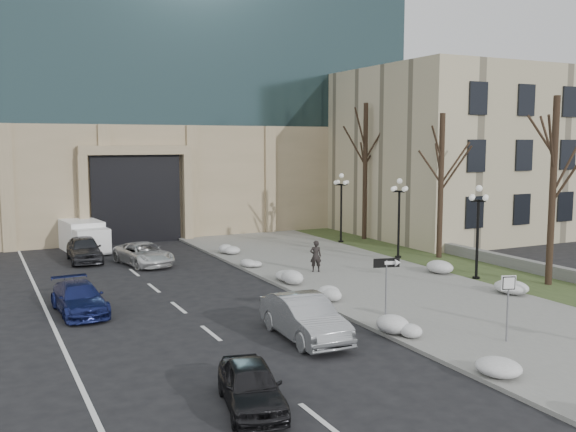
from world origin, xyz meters
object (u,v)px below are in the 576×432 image
at_px(car_d, 144,254).
at_px(box_truck, 81,236).
at_px(lamppost_b, 478,219).
at_px(lamppost_d, 341,198).
at_px(one_way_sign, 391,271).
at_px(car_c, 79,298).
at_px(lamppost_c, 399,207).
at_px(pedestrian, 316,256).
at_px(car_e, 84,249).
at_px(car_a, 251,386).
at_px(car_b, 304,318).
at_px(keep_sign, 508,294).

bearing_deg(car_d, box_truck, 98.22).
height_order(lamppost_b, lamppost_d, same).
height_order(one_way_sign, lamppost_b, lamppost_b).
xyz_separation_m(car_d, one_way_sign, (4.84, -16.70, 1.64)).
height_order(car_c, lamppost_c, lamppost_c).
xyz_separation_m(pedestrian, lamppost_b, (6.38, -4.96, 2.13)).
xyz_separation_m(car_e, lamppost_c, (16.65, -7.37, 2.33)).
distance_m(car_a, box_truck, 27.23).
distance_m(car_a, car_d, 20.64).
xyz_separation_m(car_d, pedestrian, (7.45, -6.39, 0.32)).
bearing_deg(car_c, car_d, 58.52).
xyz_separation_m(car_a, box_truck, (-0.11, 27.23, 0.32)).
bearing_deg(car_c, car_e, 76.95).
bearing_deg(car_a, car_d, 96.00).
distance_m(car_e, one_way_sign, 20.74).
bearing_deg(pedestrian, car_c, 30.96).
relative_size(one_way_sign, lamppost_d, 0.58).
bearing_deg(pedestrian, lamppost_d, -109.22).
relative_size(car_c, pedestrian, 2.57).
distance_m(lamppost_c, lamppost_d, 6.50).
height_order(lamppost_c, lamppost_d, same).
distance_m(car_e, lamppost_d, 16.83).
relative_size(car_d, box_truck, 0.73).
bearing_deg(one_way_sign, car_b, 179.99).
xyz_separation_m(car_d, lamppost_d, (13.83, 1.64, 2.45)).
relative_size(one_way_sign, lamppost_b, 0.58).
bearing_deg(one_way_sign, lamppost_b, 44.90).
bearing_deg(pedestrian, keep_sign, 109.89).
height_order(car_a, car_b, car_b).
distance_m(car_a, car_b, 6.09).
bearing_deg(car_b, one_way_sign, -11.91).
bearing_deg(lamppost_d, car_e, 177.00).
distance_m(car_c, keep_sign, 16.38).
xyz_separation_m(car_a, car_e, (-0.59, 23.03, 0.13)).
bearing_deg(car_c, box_truck, 77.84).
relative_size(box_truck, keep_sign, 2.58).
height_order(car_b, pedestrian, pedestrian).
distance_m(keep_sign, lamppost_b, 10.39).
bearing_deg(lamppost_c, lamppost_b, -90.00).
relative_size(car_a, car_c, 0.84).
relative_size(car_b, pedestrian, 2.80).
bearing_deg(box_truck, car_a, -95.89).
relative_size(car_c, keep_sign, 1.77).
distance_m(box_truck, lamppost_b, 24.34).
distance_m(car_e, lamppost_b, 21.80).
bearing_deg(one_way_sign, lamppost_c, 66.97).
bearing_deg(lamppost_b, car_c, 172.61).
bearing_deg(car_e, car_a, -86.35).
bearing_deg(keep_sign, lamppost_b, 71.85).
xyz_separation_m(car_c, pedestrian, (12.25, 2.55, 0.33)).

